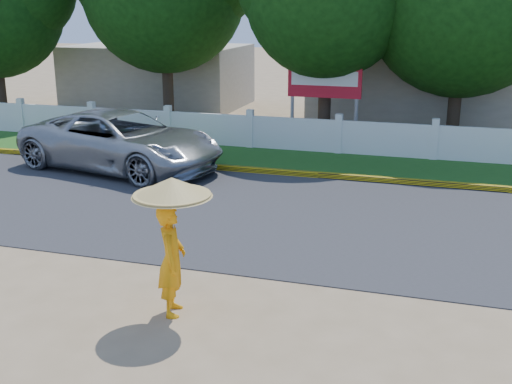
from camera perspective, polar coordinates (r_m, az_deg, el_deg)
ground at (r=10.79m, az=-3.13°, el=-9.55°), size 120.00×120.00×0.00m
road at (r=14.78m, az=2.82°, el=-2.16°), size 60.00×7.00×0.02m
grass_verge at (r=19.71m, az=6.57°, el=2.54°), size 60.00×3.50×0.03m
curb at (r=18.08m, az=5.58°, el=1.50°), size 40.00×0.18×0.16m
fence at (r=20.99m, az=7.35°, el=4.87°), size 40.00×0.10×1.10m
building_near at (r=27.27m, az=16.22°, el=9.26°), size 10.00×6.00×3.20m
building_far at (r=31.29m, az=-8.64°, el=10.20°), size 8.00×5.00×2.80m
vehicle at (r=19.17m, az=-11.88°, el=4.48°), size 6.64×4.11×1.72m
monk_with_parasol at (r=9.87m, az=-7.50°, el=-3.05°), size 1.23×1.23×2.23m
billboard at (r=21.93m, az=6.11°, el=9.62°), size 2.50×0.13×2.95m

